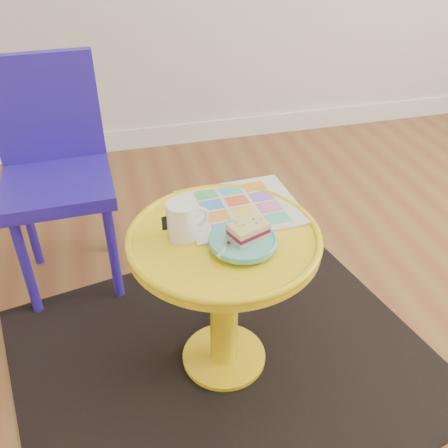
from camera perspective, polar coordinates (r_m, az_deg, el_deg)
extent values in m
cube|color=white|center=(3.14, 4.37, 11.24)|extent=(4.00, 0.02, 0.12)
cube|color=black|center=(1.72, 0.00, -15.06)|extent=(1.49, 1.33, 0.01)
cylinder|color=yellow|center=(1.71, 0.00, -14.89)|extent=(0.27, 0.27, 0.02)
cylinder|color=yellow|center=(1.53, 0.00, -9.10)|extent=(0.09, 0.09, 0.46)
cylinder|color=yellow|center=(1.38, 0.00, -1.83)|extent=(0.54, 0.54, 0.03)
cylinder|color=#2A19A8|center=(1.87, -21.57, -4.95)|extent=(0.04, 0.04, 0.39)
cylinder|color=#2A19A8|center=(1.85, -12.49, -3.52)|extent=(0.04, 0.04, 0.39)
cylinder|color=#2A19A8|center=(2.11, -21.33, 0.08)|extent=(0.04, 0.04, 0.39)
cylinder|color=#2A19A8|center=(2.09, -13.32, 1.39)|extent=(0.04, 0.04, 0.39)
cube|color=#2A19A8|center=(1.85, -18.45, 4.28)|extent=(0.38, 0.38, 0.05)
cube|color=#2A19A8|center=(1.91, -19.74, 12.29)|extent=(0.37, 0.05, 0.39)
cube|color=silver|center=(1.48, 1.86, 1.98)|extent=(0.36, 0.31, 0.01)
cylinder|color=white|center=(1.34, -4.85, 0.39)|extent=(0.08, 0.08, 0.11)
torus|color=white|center=(1.34, -3.01, 0.88)|extent=(0.06, 0.01, 0.06)
cylinder|color=#D1B78C|center=(1.31, -4.95, 2.09)|extent=(0.07, 0.07, 0.01)
cylinder|color=#5BC1BA|center=(1.32, 2.17, -2.31)|extent=(0.07, 0.07, 0.01)
cylinder|color=#5BC1BA|center=(1.32, 2.18, -1.96)|extent=(0.18, 0.18, 0.01)
cube|color=#D3BC8C|center=(1.32, 2.76, -1.26)|extent=(0.11, 0.10, 0.01)
cube|color=maroon|center=(1.31, 2.77, -0.80)|extent=(0.11, 0.09, 0.01)
cube|color=#EADB8C|center=(1.30, 2.79, -0.26)|extent=(0.12, 0.10, 0.02)
cube|color=silver|center=(1.29, 0.47, -2.33)|extent=(0.08, 0.10, 0.00)
cube|color=silver|center=(1.34, 1.70, -0.71)|extent=(0.04, 0.04, 0.00)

